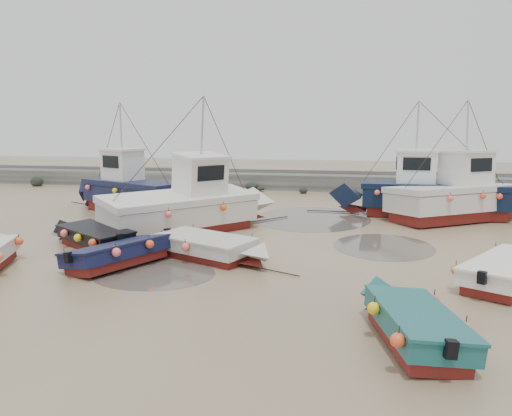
# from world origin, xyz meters

# --- Properties ---
(ground) EXTENTS (120.00, 120.00, 0.00)m
(ground) POSITION_xyz_m (0.00, 0.00, 0.00)
(ground) COLOR tan
(ground) RESTS_ON ground
(seawall) EXTENTS (60.00, 4.92, 1.50)m
(seawall) POSITION_xyz_m (0.05, 21.99, 0.63)
(seawall) COLOR slate
(seawall) RESTS_ON ground
(puddle_a) EXTENTS (4.13, 4.13, 0.01)m
(puddle_a) POSITION_xyz_m (-3.39, -2.23, 0.00)
(puddle_a) COLOR #564F46
(puddle_a) RESTS_ON ground
(puddle_b) EXTENTS (4.10, 4.10, 0.01)m
(puddle_b) POSITION_xyz_m (4.26, 3.39, 0.00)
(puddle_b) COLOR #564F46
(puddle_b) RESTS_ON ground
(puddle_c) EXTENTS (3.58, 3.58, 0.01)m
(puddle_c) POSITION_xyz_m (-9.00, 3.16, 0.00)
(puddle_c) COLOR #564F46
(puddle_c) RESTS_ON ground
(puddle_d) EXTENTS (6.27, 6.27, 0.01)m
(puddle_d) POSITION_xyz_m (0.73, 9.30, 0.00)
(puddle_d) COLOR #564F46
(puddle_d) RESTS_ON ground
(dinghy_1) EXTENTS (3.34, 5.73, 1.43)m
(dinghy_1) POSITION_xyz_m (-4.79, -1.34, 0.55)
(dinghy_1) COLOR maroon
(dinghy_1) RESTS_ON ground
(dinghy_2) EXTENTS (2.46, 5.55, 1.43)m
(dinghy_2) POSITION_xyz_m (4.44, -5.90, 0.55)
(dinghy_2) COLOR maroon
(dinghy_2) RESTS_ON ground
(dinghy_3) EXTENTS (4.21, 6.01, 1.43)m
(dinghy_3) POSITION_xyz_m (7.98, -0.79, 0.54)
(dinghy_3) COLOR maroon
(dinghy_3) RESTS_ON ground
(dinghy_4) EXTENTS (5.55, 4.02, 1.43)m
(dinghy_4) POSITION_xyz_m (-7.46, 0.90, 0.54)
(dinghy_4) COLOR maroon
(dinghy_4) RESTS_ON ground
(dinghy_5) EXTENTS (5.90, 3.53, 1.43)m
(dinghy_5) POSITION_xyz_m (-2.02, -0.07, 0.54)
(dinghy_5) COLOR maroon
(dinghy_5) RESTS_ON ground
(cabin_boat_0) EXTENTS (9.21, 5.44, 6.22)m
(cabin_boat_0) POSITION_xyz_m (-10.01, 9.24, 1.36)
(cabin_boat_0) COLOR maroon
(cabin_boat_0) RESTS_ON ground
(cabin_boat_1) EXTENTS (7.42, 8.83, 6.22)m
(cabin_boat_1) POSITION_xyz_m (-4.41, 4.49, 1.33)
(cabin_boat_1) COLOR maroon
(cabin_boat_1) RESTS_ON ground
(cabin_boat_2) EXTENTS (10.89, 3.47, 6.22)m
(cabin_boat_2) POSITION_xyz_m (6.56, 11.26, 1.31)
(cabin_boat_2) COLOR maroon
(cabin_boat_2) RESTS_ON ground
(cabin_boat_3) EXTENTS (8.93, 6.88, 6.22)m
(cabin_boat_3) POSITION_xyz_m (8.45, 10.28, 1.35)
(cabin_boat_3) COLOR maroon
(cabin_boat_3) RESTS_ON ground
(person) EXTENTS (0.73, 0.66, 1.67)m
(person) POSITION_xyz_m (-5.59, 8.30, 0.00)
(person) COLOR #191A33
(person) RESTS_ON ground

